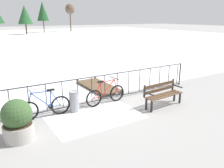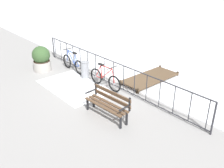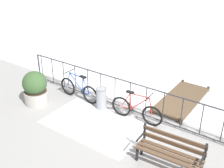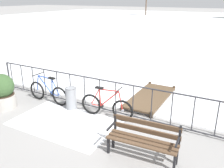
{
  "view_description": "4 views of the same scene",
  "coord_description": "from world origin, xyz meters",
  "px_view_note": "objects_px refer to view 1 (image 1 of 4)",
  "views": [
    {
      "loc": [
        -4.0,
        -7.37,
        3.2
      ],
      "look_at": [
        0.79,
        0.27,
        0.55
      ],
      "focal_mm": 36.69,
      "sensor_mm": 36.0,
      "label": 1
    },
    {
      "loc": [
        7.03,
        -5.94,
        4.32
      ],
      "look_at": [
        1.18,
        -0.85,
        0.68
      ],
      "focal_mm": 39.71,
      "sensor_mm": 36.0,
      "label": 2
    },
    {
      "loc": [
        3.71,
        -6.66,
        4.87
      ],
      "look_at": [
        -0.8,
        -0.26,
        0.95
      ],
      "focal_mm": 45.0,
      "sensor_mm": 36.0,
      "label": 3
    },
    {
      "loc": [
        3.47,
        -6.02,
        3.46
      ],
      "look_at": [
        0.01,
        0.27,
        0.87
      ],
      "focal_mm": 38.9,
      "sensor_mm": 36.0,
      "label": 4
    }
  ],
  "objects_px": {
    "planter_with_shrub": "(17,120)",
    "bicycle_second": "(45,107)",
    "bicycle_near_railing": "(106,95)",
    "park_bench": "(162,93)",
    "trash_bin": "(74,101)"
  },
  "relations": [
    {
      "from": "park_bench",
      "to": "planter_with_shrub",
      "type": "distance_m",
      "value": 5.01
    },
    {
      "from": "bicycle_near_railing",
      "to": "planter_with_shrub",
      "type": "relative_size",
      "value": 1.49
    },
    {
      "from": "bicycle_near_railing",
      "to": "park_bench",
      "type": "xyz_separation_m",
      "value": [
        1.69,
        -1.25,
        0.14
      ]
    },
    {
      "from": "bicycle_second",
      "to": "trash_bin",
      "type": "bearing_deg",
      "value": -2.02
    },
    {
      "from": "bicycle_near_railing",
      "to": "trash_bin",
      "type": "relative_size",
      "value": 2.34
    },
    {
      "from": "planter_with_shrub",
      "to": "bicycle_second",
      "type": "bearing_deg",
      "value": 45.14
    },
    {
      "from": "bicycle_near_railing",
      "to": "bicycle_second",
      "type": "xyz_separation_m",
      "value": [
        -2.31,
        0.0,
        0.0
      ]
    },
    {
      "from": "trash_bin",
      "to": "planter_with_shrub",
      "type": "bearing_deg",
      "value": -154.09
    },
    {
      "from": "bicycle_second",
      "to": "park_bench",
      "type": "xyz_separation_m",
      "value": [
        3.99,
        -1.25,
        0.14
      ]
    },
    {
      "from": "bicycle_near_railing",
      "to": "bicycle_second",
      "type": "relative_size",
      "value": 1.0
    },
    {
      "from": "bicycle_near_railing",
      "to": "trash_bin",
      "type": "bearing_deg",
      "value": -178.49
    },
    {
      "from": "planter_with_shrub",
      "to": "trash_bin",
      "type": "xyz_separation_m",
      "value": [
        2.03,
        0.99,
        -0.19
      ]
    },
    {
      "from": "park_bench",
      "to": "trash_bin",
      "type": "height_order",
      "value": "park_bench"
    },
    {
      "from": "park_bench",
      "to": "planter_with_shrub",
      "type": "xyz_separation_m",
      "value": [
        -5.01,
        0.23,
        0.05
      ]
    },
    {
      "from": "bicycle_near_railing",
      "to": "park_bench",
      "type": "height_order",
      "value": "bicycle_near_railing"
    }
  ]
}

